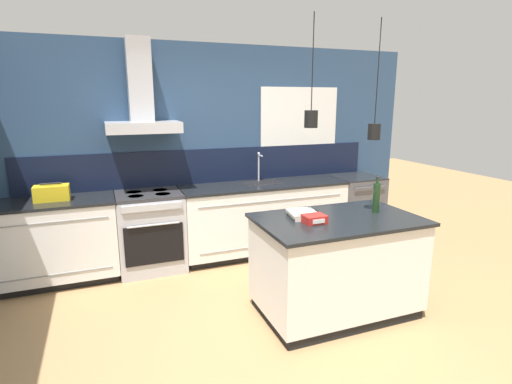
% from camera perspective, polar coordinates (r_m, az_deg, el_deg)
% --- Properties ---
extents(ground_plane, '(16.00, 16.00, 0.00)m').
position_cam_1_polar(ground_plane, '(3.66, 2.34, -18.88)').
color(ground_plane, '#A87F51').
rests_on(ground_plane, ground).
extents(wall_back, '(5.60, 2.05, 2.60)m').
position_cam_1_polar(wall_back, '(5.03, -7.20, 6.29)').
color(wall_back, navy).
rests_on(wall_back, ground_plane).
extents(counter_run_left, '(1.21, 0.64, 0.91)m').
position_cam_1_polar(counter_run_left, '(4.80, -26.39, -6.28)').
color(counter_run_left, black).
rests_on(counter_run_left, ground_plane).
extents(counter_run_sink, '(2.12, 0.64, 1.29)m').
position_cam_1_polar(counter_run_sink, '(5.12, 1.11, -3.69)').
color(counter_run_sink, black).
rests_on(counter_run_sink, ground_plane).
extents(oven_range, '(0.73, 0.66, 0.91)m').
position_cam_1_polar(oven_range, '(4.79, -14.81, -5.43)').
color(oven_range, '#B5B5BA').
rests_on(oven_range, ground_plane).
extents(dishwasher, '(0.64, 0.65, 0.91)m').
position_cam_1_polar(dishwasher, '(5.77, 13.81, -2.23)').
color(dishwasher, '#4C4C51').
rests_on(dishwasher, ground_plane).
extents(kitchen_island, '(1.45, 0.90, 0.91)m').
position_cam_1_polar(kitchen_island, '(3.78, 11.38, -10.20)').
color(kitchen_island, black).
rests_on(kitchen_island, ground_plane).
extents(bottle_on_island, '(0.07, 0.07, 0.34)m').
position_cam_1_polar(bottle_on_island, '(3.87, 16.81, -0.70)').
color(bottle_on_island, '#193319').
rests_on(bottle_on_island, kitchen_island).
extents(book_stack, '(0.28, 0.33, 0.05)m').
position_cam_1_polar(book_stack, '(3.60, 6.53, -3.15)').
color(book_stack, silver).
rests_on(book_stack, kitchen_island).
extents(red_supply_box, '(0.19, 0.16, 0.07)m').
position_cam_1_polar(red_supply_box, '(3.45, 8.32, -3.82)').
color(red_supply_box, red).
rests_on(red_supply_box, kitchen_island).
extents(yellow_toolbox, '(0.34, 0.18, 0.19)m').
position_cam_1_polar(yellow_toolbox, '(4.66, -27.15, -0.12)').
color(yellow_toolbox, gold).
rests_on(yellow_toolbox, counter_run_left).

